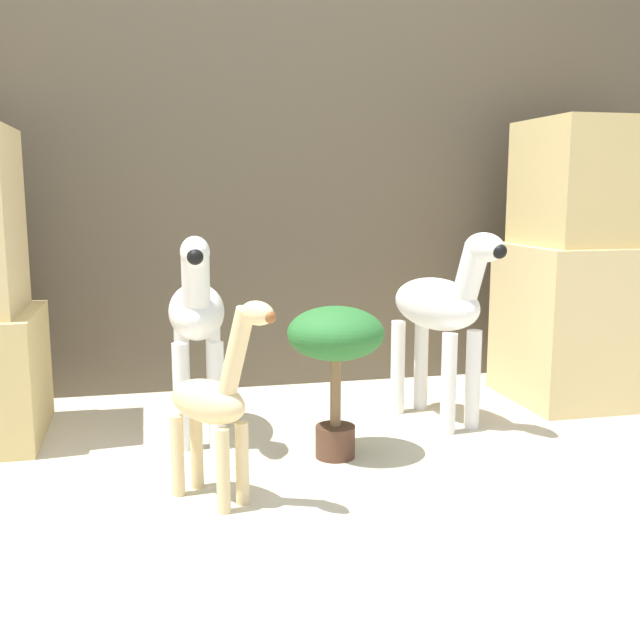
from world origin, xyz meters
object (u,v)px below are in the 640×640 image
zebra_right (441,311)px  potted_palm_front (336,345)px  giraffe_figurine (214,403)px  zebra_left (197,319)px

zebra_right → potted_palm_front: (-0.47, -0.28, -0.05)m
giraffe_figurine → potted_palm_front: giraffe_figurine is taller
zebra_left → potted_palm_front: bearing=-35.8°
potted_palm_front → giraffe_figurine: bearing=-146.5°
zebra_right → giraffe_figurine: zebra_right is taller
zebra_left → potted_palm_front: 0.52m
zebra_left → giraffe_figurine: bearing=-89.5°
giraffe_figurine → potted_palm_front: (0.41, 0.27, 0.09)m
zebra_left → potted_palm_front: (0.42, -0.30, -0.05)m
zebra_left → zebra_right: bearing=-1.5°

